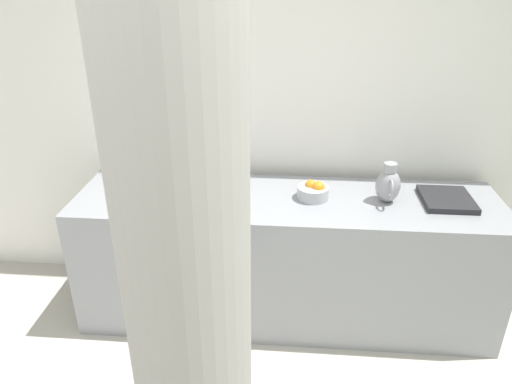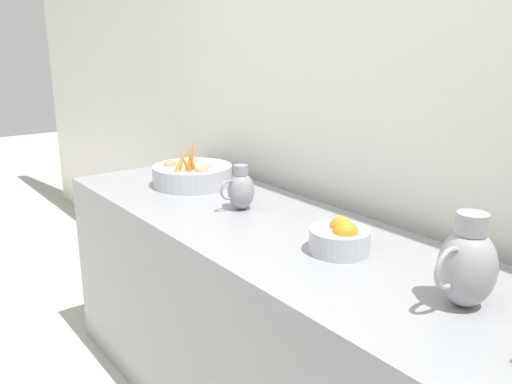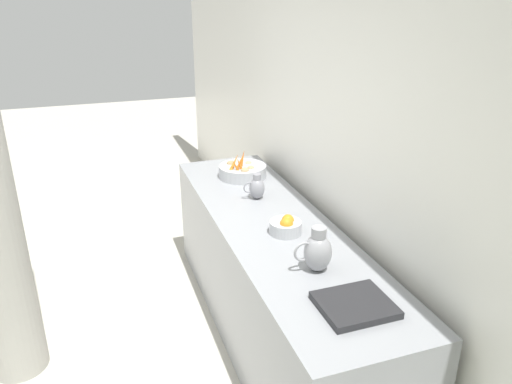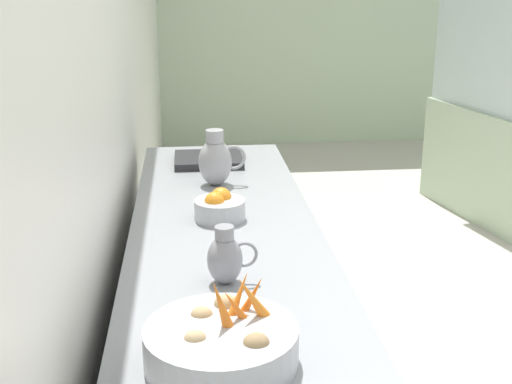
{
  "view_description": "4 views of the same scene",
  "coord_description": "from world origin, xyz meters",
  "views": [
    {
      "loc": [
        1.19,
        0.19,
        2.21
      ],
      "look_at": [
        -1.4,
        -0.02,
        0.96
      ],
      "focal_mm": 33.21,
      "sensor_mm": 36.0,
      "label": 1
    },
    {
      "loc": [
        -0.3,
        1.46,
        1.55
      ],
      "look_at": [
        -1.29,
        0.15,
        1.08
      ],
      "focal_mm": 37.38,
      "sensor_mm": 36.0,
      "label": 2
    },
    {
      "loc": [
        -0.43,
        2.85,
        2.29
      ],
      "look_at": [
        -1.38,
        0.11,
        1.09
      ],
      "focal_mm": 34.8,
      "sensor_mm": 36.0,
      "label": 3
    },
    {
      "loc": [
        -1.61,
        -2.13,
        1.79
      ],
      "look_at": [
        -1.35,
        0.41,
        0.97
      ],
      "focal_mm": 47.2,
      "sensor_mm": 36.0,
      "label": 4
    }
  ],
  "objects": [
    {
      "name": "vegetable_colander",
      "position": [
        -1.55,
        -0.69,
        0.94
      ],
      "size": [
        0.38,
        0.38,
        0.22
      ],
      "color": "#ADAFB5",
      "rests_on": "prep_counter"
    },
    {
      "name": "prep_counter",
      "position": [
        -1.48,
        0.17,
        0.44
      ],
      "size": [
        0.71,
        2.69,
        0.89
      ],
      "primitive_type": "cube",
      "color": "gray",
      "rests_on": "ground_plane"
    },
    {
      "name": "metal_pitcher_short",
      "position": [
        -1.51,
        -0.24,
        0.97
      ],
      "size": [
        0.16,
        0.11,
        0.19
      ],
      "color": "gray",
      "rests_on": "prep_counter"
    },
    {
      "name": "metal_pitcher_tall",
      "position": [
        -1.49,
        0.78,
        1.0
      ],
      "size": [
        0.21,
        0.15,
        0.25
      ],
      "color": "#939399",
      "rests_on": "prep_counter"
    },
    {
      "name": "support_column",
      "position": [
        0.18,
        -0.08,
        1.5
      ],
      "size": [
        0.34,
        0.34,
        3.0
      ],
      "primitive_type": "cylinder",
      "color": "#9E9B93",
      "rests_on": "ground_plane"
    },
    {
      "name": "counter_sink_basin",
      "position": [
        -1.51,
        1.15,
        0.9
      ],
      "size": [
        0.34,
        0.3,
        0.04
      ],
      "primitive_type": "cube",
      "color": "#232326",
      "rests_on": "prep_counter"
    },
    {
      "name": "tile_wall_left",
      "position": [
        -1.95,
        0.67,
        1.5
      ],
      "size": [
        0.1,
        9.25,
        3.0
      ],
      "primitive_type": "cube",
      "color": "white",
      "rests_on": "ground_plane"
    },
    {
      "name": "orange_bowl",
      "position": [
        -1.5,
        0.33,
        0.93
      ],
      "size": [
        0.2,
        0.2,
        0.12
      ],
      "color": "#ADAFB5",
      "rests_on": "prep_counter"
    }
  ]
}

